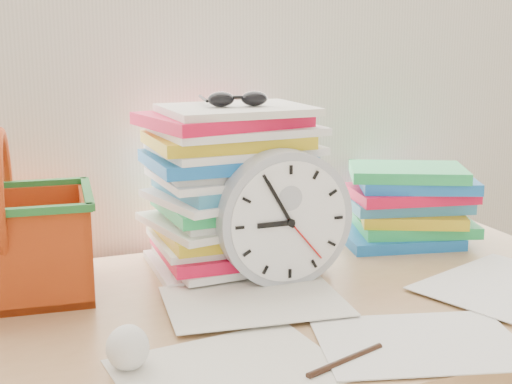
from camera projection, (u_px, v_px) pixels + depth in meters
name	position (u px, v px, depth m)	size (l,w,h in m)	color
desk	(255.00, 342.00, 1.26)	(1.40, 0.70, 0.75)	#AE8051
paper_stack	(232.00, 187.00, 1.40)	(0.32, 0.27, 0.32)	white
clock	(284.00, 218.00, 1.30)	(0.25, 0.25, 0.05)	#A8ADB6
sunglasses	(238.00, 99.00, 1.35)	(0.13, 0.11, 0.03)	black
book_stack	(406.00, 204.00, 1.59)	(0.28, 0.22, 0.17)	white
basket	(6.00, 215.00, 1.25)	(0.29, 0.23, 0.29)	#C44513
crumpled_ball	(127.00, 347.00, 1.00)	(0.06, 0.06, 0.06)	white
pen	(346.00, 360.00, 1.02)	(0.01, 0.01, 0.15)	black
scattered_papers	(255.00, 300.00, 1.24)	(1.26, 0.42, 0.02)	white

